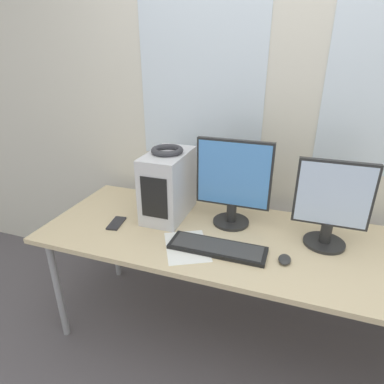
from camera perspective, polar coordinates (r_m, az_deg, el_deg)
wall_back at (r=2.02m, az=17.29°, el=14.34°), size 8.00×0.07×2.70m
desk at (r=1.76m, az=13.65°, el=-9.95°), size 2.50×0.79×0.73m
pc_tower at (r=1.89m, az=-4.24°, el=1.27°), size 0.22×0.39×0.39m
headphones at (r=1.82m, az=-4.43°, el=7.41°), size 0.18×0.18×0.03m
monitor_main at (r=1.77m, az=7.32°, el=1.78°), size 0.41×0.21×0.49m
monitor_right_near at (r=1.71m, az=23.55°, el=-2.03°), size 0.36×0.21×0.45m
keyboard at (r=1.64m, az=4.54°, el=-9.85°), size 0.49×0.16×0.02m
mouse at (r=1.61m, az=16.14°, el=-11.44°), size 0.06×0.09×0.03m
cell_phone at (r=1.91m, az=-13.29°, el=-5.41°), size 0.09×0.16×0.01m
paper_sheet_left at (r=1.66m, az=-0.94°, el=-9.67°), size 0.32×0.36×0.00m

